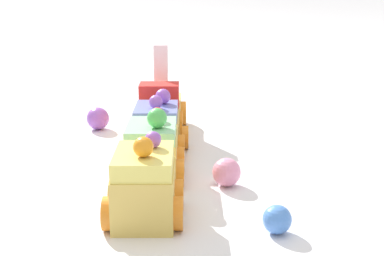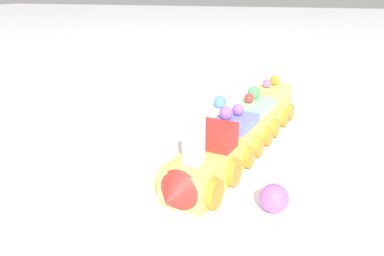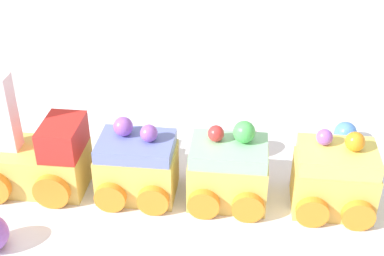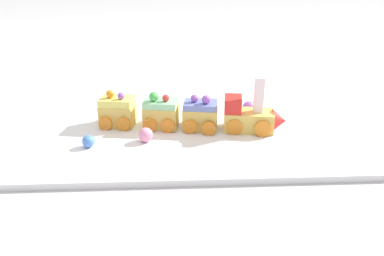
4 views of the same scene
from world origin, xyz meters
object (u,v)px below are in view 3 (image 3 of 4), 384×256
cake_car_mint (228,172)px  gumball_pink (248,142)px  cake_train_locomotive (25,159)px  cake_car_blueberry (137,167)px  cake_car_lemon (334,179)px  gumball_blue (345,133)px

cake_car_mint → gumball_pink: size_ratio=2.75×
cake_train_locomotive → cake_car_mint: (-0.18, 0.03, 0.00)m
cake_car_blueberry → cake_car_mint: size_ratio=0.98×
cake_car_blueberry → cake_car_mint: 0.08m
cake_car_lemon → gumball_blue: bearing=-103.7°
cake_train_locomotive → cake_car_mint: 0.19m
gumball_blue → cake_car_blueberry: bearing=19.8°
cake_car_blueberry → gumball_blue: bearing=-151.7°
cake_car_mint → gumball_blue: bearing=-137.7°
gumball_blue → gumball_pink: (0.10, 0.02, 0.00)m
cake_train_locomotive → gumball_blue: size_ratio=5.51×
cake_car_mint → gumball_blue: cake_car_mint is taller
cake_train_locomotive → cake_car_blueberry: 0.10m
cake_car_blueberry → gumball_pink: cake_car_blueberry is taller
cake_car_lemon → gumball_blue: cake_car_lemon is taller
gumball_pink → cake_car_lemon: bearing=126.9°
cake_car_lemon → gumball_blue: 0.11m
cake_train_locomotive → cake_car_lemon: 0.28m
cake_car_blueberry → cake_car_mint: cake_car_mint is taller
cake_train_locomotive → cake_car_blueberry: (-0.10, 0.02, -0.00)m
cake_car_blueberry → cake_train_locomotive: bearing=0.1°
cake_car_lemon → cake_car_mint: bearing=-0.1°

